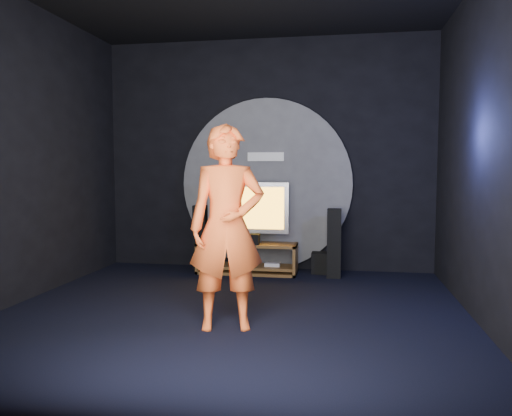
% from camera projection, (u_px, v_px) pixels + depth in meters
% --- Properties ---
extents(floor, '(5.00, 5.00, 0.00)m').
position_uv_depth(floor, '(231.00, 314.00, 5.31)').
color(floor, black).
rests_on(floor, ground).
extents(back_wall, '(5.00, 0.04, 3.50)m').
position_uv_depth(back_wall, '(267.00, 155.00, 7.63)').
color(back_wall, black).
rests_on(back_wall, ground).
extents(front_wall, '(5.00, 0.04, 3.50)m').
position_uv_depth(front_wall, '(130.00, 132.00, 2.72)').
color(front_wall, black).
rests_on(front_wall, ground).
extents(left_wall, '(0.04, 5.00, 3.50)m').
position_uv_depth(left_wall, '(14.00, 150.00, 5.60)').
color(left_wall, black).
rests_on(left_wall, ground).
extents(right_wall, '(0.04, 5.00, 3.50)m').
position_uv_depth(right_wall, '(487.00, 147.00, 4.75)').
color(right_wall, black).
rests_on(right_wall, ground).
extents(wall_disc_panel, '(2.60, 0.11, 2.60)m').
position_uv_depth(wall_disc_panel, '(266.00, 184.00, 7.61)').
color(wall_disc_panel, '#515156').
rests_on(wall_disc_panel, ground).
extents(media_console, '(1.47, 0.45, 0.45)m').
position_uv_depth(media_console, '(248.00, 260.00, 7.35)').
color(media_console, brown).
rests_on(media_console, ground).
extents(tv, '(1.21, 0.22, 0.89)m').
position_uv_depth(tv, '(248.00, 210.00, 7.36)').
color(tv, '#A3A3AA').
rests_on(tv, media_console).
extents(center_speaker, '(0.40, 0.15, 0.15)m').
position_uv_depth(center_speaker, '(245.00, 239.00, 7.21)').
color(center_speaker, black).
rests_on(center_speaker, media_console).
extents(remote, '(0.18, 0.05, 0.02)m').
position_uv_depth(remote, '(224.00, 243.00, 7.27)').
color(remote, black).
rests_on(remote, media_console).
extents(tower_speaker_left, '(0.20, 0.22, 0.98)m').
position_uv_depth(tower_speaker_left, '(201.00, 237.00, 7.71)').
color(tower_speaker_left, black).
rests_on(tower_speaker_left, ground).
extents(tower_speaker_right, '(0.20, 0.22, 0.98)m').
position_uv_depth(tower_speaker_right, '(334.00, 243.00, 7.05)').
color(tower_speaker_right, black).
rests_on(tower_speaker_right, ground).
extents(subwoofer, '(0.27, 0.27, 0.30)m').
position_uv_depth(subwoofer, '(321.00, 263.00, 7.37)').
color(subwoofer, black).
rests_on(subwoofer, ground).
extents(player, '(0.82, 0.64, 1.97)m').
position_uv_depth(player, '(227.00, 227.00, 4.78)').
color(player, '#F65B21').
rests_on(player, ground).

